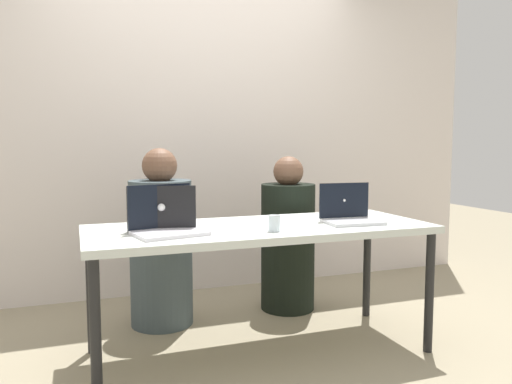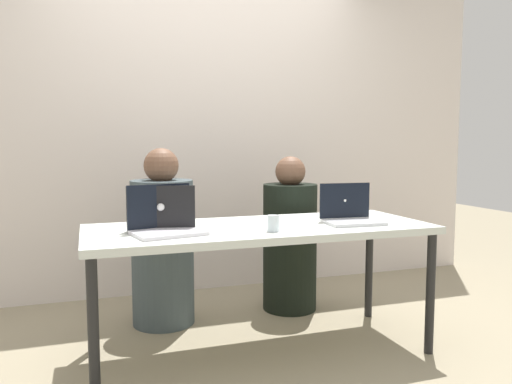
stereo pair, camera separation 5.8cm
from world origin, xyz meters
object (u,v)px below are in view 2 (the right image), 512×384
(laptop_front_right, at_px, (350,214))
(water_glass_center, at_px, (274,224))
(laptop_front_left, at_px, (165,223))
(person_on_right, at_px, (290,242))
(laptop_back_left, at_px, (162,219))
(person_on_left, at_px, (163,246))

(laptop_front_right, distance_m, water_glass_center, 0.53)
(laptop_front_right, bearing_deg, laptop_front_left, -175.85)
(person_on_right, xyz_separation_m, laptop_back_left, (-0.98, -0.56, 0.29))
(laptop_front_left, bearing_deg, laptop_front_right, -12.72)
(person_on_right, height_order, water_glass_center, person_on_right)
(person_on_right, relative_size, laptop_front_right, 3.33)
(person_on_left, bearing_deg, laptop_back_left, 96.25)
(laptop_front_left, bearing_deg, person_on_left, 70.59)
(person_on_right, bearing_deg, laptop_back_left, 26.60)
(person_on_right, bearing_deg, person_on_left, -3.37)
(laptop_front_left, distance_m, laptop_back_left, 0.15)
(laptop_back_left, height_order, water_glass_center, laptop_back_left)
(person_on_right, xyz_separation_m, water_glass_center, (-0.44, -0.84, 0.28))
(laptop_front_right, bearing_deg, person_on_left, 147.72)
(laptop_back_left, bearing_deg, person_on_left, -86.06)
(water_glass_center, bearing_deg, person_on_left, 118.18)
(person_on_right, bearing_deg, laptop_front_right, 92.20)
(laptop_back_left, bearing_deg, person_on_right, -138.06)
(person_on_left, distance_m, person_on_right, 0.90)
(person_on_right, distance_m, laptop_front_right, 0.78)
(person_on_left, bearing_deg, person_on_right, -165.71)
(laptop_front_left, xyz_separation_m, laptop_back_left, (0.01, 0.15, -0.00))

